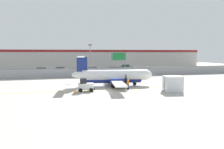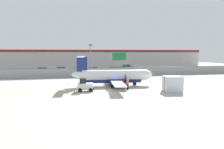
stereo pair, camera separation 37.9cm
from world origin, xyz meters
The scene contains 17 objects.
ground_plane centered at (0.00, 2.00, 0.00)m, with size 140.00×140.00×0.01m.
perimeter_fence centered at (0.00, 18.00, 1.12)m, with size 98.00×0.10×2.10m.
parking_lot_strip centered at (0.00, 29.50, 0.06)m, with size 98.00×17.00×0.12m.
background_building centered at (0.00, 47.99, 3.26)m, with size 91.00×8.10×6.50m.
commuter_airplane centered at (1.61, 5.00, 1.60)m, with size 13.51×16.08×4.92m.
baggage_tug centered at (-3.62, 1.31, 0.86)m, with size 2.41×1.54×1.88m.
ground_crew_worker centered at (2.71, 1.15, 0.95)m, with size 0.42×0.55×1.70m.
cargo_container centered at (8.61, -1.42, 1.10)m, with size 2.63×2.29×2.20m.
traffic_cone_near_left centered at (0.78, 5.30, 0.31)m, with size 0.36×0.36×0.64m.
traffic_cone_near_right centered at (-5.16, 0.21, 0.31)m, with size 0.36×0.36×0.64m.
parked_car_0 centered at (-12.60, 27.33, 0.89)m, with size 4.29×2.19×1.58m.
parked_car_1 centered at (-7.84, 27.75, 0.89)m, with size 4.30×2.21×1.58m.
parked_car_2 centered at (0.66, 25.97, 0.89)m, with size 4.27×2.14×1.58m.
parked_car_3 centered at (6.55, 25.70, 0.89)m, with size 4.23×2.07×1.58m.
parked_car_4 centered at (12.41, 33.95, 0.89)m, with size 4.35×2.32×1.58m.
apron_light_pole centered at (-1.14, 15.91, 4.30)m, with size 0.70×0.30×7.27m.
highway_sign centered at (6.29, 19.98, 4.14)m, with size 3.60×0.14×5.50m.
Camera 2 is at (-5.91, -27.08, 5.56)m, focal length 32.00 mm.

